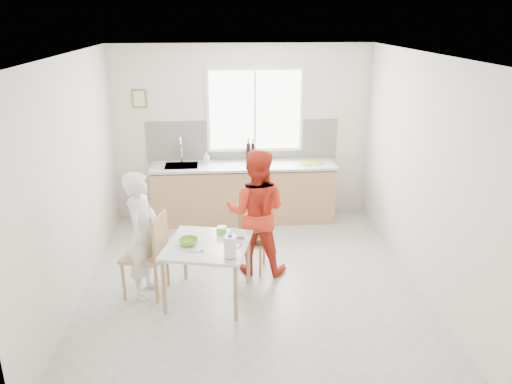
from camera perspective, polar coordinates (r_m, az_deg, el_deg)
The scene contains 21 objects.
ground at distance 6.25m, azimuth -0.49°, elevation -10.07°, with size 4.50×4.50×0.00m, color #B7B7B2.
room_shell at distance 5.62m, azimuth -0.54°, elevation 4.64°, with size 4.50×4.50×4.50m.
window at distance 7.79m, azimuth -0.11°, elevation 9.31°, with size 1.50×0.06×1.30m.
backsplash at distance 7.89m, azimuth -1.57°, elevation 5.91°, with size 3.00×0.02×0.65m, color white.
picture_frame at distance 7.84m, azimuth -13.20°, elevation 10.35°, with size 0.22×0.03×0.28m.
kitchen_counter at distance 7.85m, azimuth -1.44°, elevation -0.32°, with size 2.84×0.64×1.37m.
dining_table at distance 5.64m, azimuth -5.56°, elevation -6.56°, with size 1.07×1.07×0.69m.
chair_left at distance 5.86m, azimuth -11.99°, elevation -6.66°, with size 0.55×0.55×0.99m.
chair_far at distance 6.36m, azimuth -0.65°, elevation -4.94°, with size 0.45×0.45×0.82m.
person_white at distance 5.81m, azimuth -12.81°, elevation -4.80°, with size 0.54×0.36×1.49m, color white.
person_red at distance 6.15m, azimuth 0.03°, elevation -2.32°, with size 0.78×0.60×1.59m, color red.
bowl_green at distance 5.60m, azimuth -7.71°, elevation -5.66°, with size 0.21×0.21×0.07m, color #6EB82A.
bowl_white at distance 5.76m, azimuth -2.07°, elevation -4.85°, with size 0.20×0.20×0.05m, color white.
milk_jug at distance 5.24m, azimuth -2.92°, elevation -6.17°, with size 0.19×0.14×0.24m.
green_box at distance 5.81m, azimuth -3.96°, elevation -4.41°, with size 0.10×0.10×0.09m, color #83D932.
spoon at distance 5.43m, azimuth -6.97°, elevation -6.73°, with size 0.01×0.01×0.16m, color #A5A5AA.
cutting_board at distance 7.78m, azimuth 6.24°, elevation 3.32°, with size 0.35×0.25×0.01m, color #88B62A.
wine_bottle_a at distance 7.72m, azimuth -0.89°, elevation 4.50°, with size 0.07×0.07×0.32m, color black.
wine_bottle_b at distance 7.77m, azimuth -0.35°, elevation 4.52°, with size 0.07×0.07×0.30m, color black.
jar_amber at distance 7.82m, azimuth -0.04°, elevation 4.09°, with size 0.06×0.06×0.16m, color #9A5721.
soap_bottle at distance 7.74m, azimuth -5.69°, elevation 3.90°, with size 0.08×0.08×0.18m, color #999999.
Camera 1 is at (-0.34, -5.42, 3.10)m, focal length 35.00 mm.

